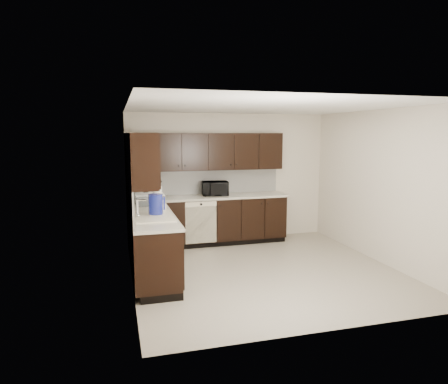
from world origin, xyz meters
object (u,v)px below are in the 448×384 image
object	(u,v)px
toaster_oven	(141,193)
storage_bin	(150,199)
blue_pitcher	(156,205)
microwave	(215,188)
sink	(154,221)

from	to	relation	value
toaster_oven	storage_bin	xyz separation A→B (m)	(0.11, -0.65, -0.01)
storage_bin	blue_pitcher	world-z (taller)	blue_pitcher
microwave	toaster_oven	world-z (taller)	microwave
sink	blue_pitcher	bearing A→B (deg)	70.35
microwave	toaster_oven	xyz separation A→B (m)	(-1.39, -0.03, -0.03)
sink	toaster_oven	bearing A→B (deg)	92.33
microwave	blue_pitcher	size ratio (longest dim) A/B	1.57
microwave	storage_bin	distance (m)	1.46
storage_bin	blue_pitcher	size ratio (longest dim) A/B	1.44
toaster_oven	blue_pitcher	size ratio (longest dim) A/B	1.04
microwave	storage_bin	xyz separation A→B (m)	(-1.29, -0.68, -0.05)
blue_pitcher	storage_bin	bearing A→B (deg)	95.86
sink	microwave	xyz separation A→B (m)	(1.33, 1.72, 0.19)
microwave	blue_pitcher	world-z (taller)	blue_pitcher
blue_pitcher	toaster_oven	bearing A→B (deg)	99.55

